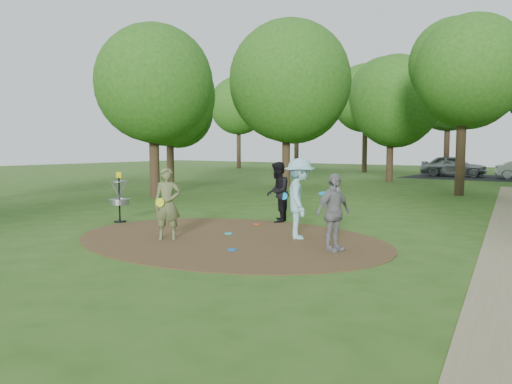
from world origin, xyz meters
The scene contains 13 objects.
ground centered at (0.00, 0.00, 0.00)m, with size 100.00×100.00×0.00m, color #2D5119.
dirt_clearing centered at (0.00, 0.00, 0.01)m, with size 8.40×8.40×0.02m, color #47301C.
parking_lot centered at (2.00, 30.00, 0.00)m, with size 14.00×8.00×0.01m, color black.
player_observer_with_disc centered at (-1.21, -0.91, 0.90)m, with size 0.78×0.75×1.80m.
player_throwing_with_disc centered at (1.42, 1.08, 1.02)m, with size 1.45×1.51×2.03m.
player_walking_with_disc centered at (-0.51, 3.06, 0.93)m, with size 1.01×1.11×1.85m.
player_waiting_with_disc centered at (2.80, 0.19, 0.87)m, with size 0.67×1.09×1.74m.
disc_ground_cyan centered at (-0.41, 0.52, 0.03)m, with size 0.22×0.22×0.02m, color #1BBBD8.
disc_ground_blue centered at (0.94, -1.07, 0.03)m, with size 0.22×0.22×0.02m, color blue.
disc_ground_red centered at (-0.71, 2.22, 0.03)m, with size 0.22×0.22×0.02m, color #C44513.
car_left centered at (-1.97, 30.17, 0.81)m, with size 1.91×4.74×1.61m, color #95969C.
disc_golf_basket centered at (-4.50, 0.30, 0.87)m, with size 0.63×0.63×1.54m.
tree_ring centered at (1.19, 9.66, 5.24)m, with size 36.88×45.24×8.95m.
Camera 1 is at (7.70, -9.68, 2.34)m, focal length 35.00 mm.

